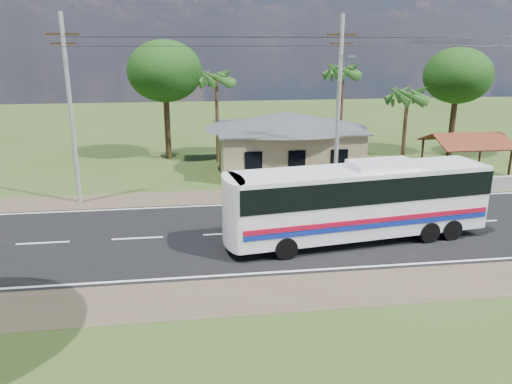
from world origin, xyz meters
TOP-DOWN VIEW (x-y plane):
  - ground at (0.00, 0.00)m, footprint 120.00×120.00m
  - road at (0.00, 0.00)m, footprint 120.00×16.00m
  - house at (1.00, 13.00)m, footprint 12.40×10.00m
  - waiting_shed at (13.00, 8.50)m, footprint 5.20×4.48m
  - concrete_barrier at (12.00, 5.60)m, footprint 7.00×0.30m
  - utility_poles at (2.67, 6.49)m, footprint 32.80×2.22m
  - palm_near at (9.50, 11.00)m, footprint 2.80×2.80m
  - palm_mid at (6.00, 15.50)m, footprint 2.80×2.80m
  - palm_far at (-4.00, 16.00)m, footprint 2.80×2.80m
  - tree_behind_house at (-8.00, 18.00)m, footprint 6.00×6.00m
  - tree_behind_shed at (16.00, 16.00)m, footprint 5.60×5.60m
  - coach_bus at (1.83, -1.62)m, footprint 12.89×4.37m
  - motorcycle at (8.38, 5.81)m, footprint 1.82×1.11m
  - person at (9.42, 3.82)m, footprint 0.70×0.50m

SIDE VIEW (x-z plane):
  - ground at x=0.00m, z-range 0.00..0.00m
  - road at x=0.00m, z-range -0.01..0.02m
  - concrete_barrier at x=12.00m, z-range 0.00..0.90m
  - motorcycle at x=8.38m, z-range 0.00..0.90m
  - person at x=9.42m, z-range 0.00..1.81m
  - coach_bus at x=1.83m, z-range 0.28..4.21m
  - house at x=1.00m, z-range 0.14..5.14m
  - waiting_shed at x=13.00m, z-range 1.05..4.40m
  - palm_near at x=9.50m, z-range 2.36..9.06m
  - utility_poles at x=2.67m, z-range 0.27..11.27m
  - palm_far at x=-4.00m, z-range 2.83..10.53m
  - tree_behind_shed at x=16.00m, z-range 2.17..11.19m
  - tree_behind_house at x=-8.00m, z-range 2.31..11.92m
  - palm_mid at x=6.00m, z-range 3.06..11.26m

